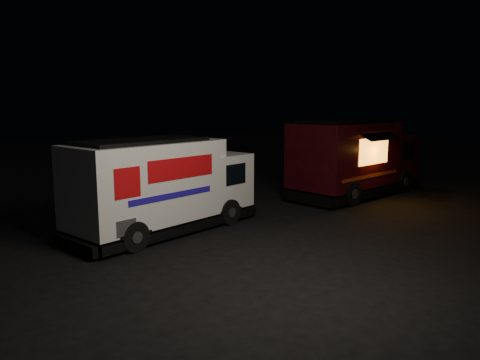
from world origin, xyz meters
TOP-DOWN VIEW (x-y plane):
  - ground at (0.00, 0.00)m, footprint 80.00×80.00m
  - white_truck at (-1.12, 2.24)m, footprint 6.39×3.20m
  - red_truck at (7.75, 2.27)m, footprint 6.85×3.07m

SIDE VIEW (x-z plane):
  - ground at x=0.00m, z-range 0.00..0.00m
  - white_truck at x=-1.12m, z-range 0.00..2.77m
  - red_truck at x=7.75m, z-range 0.00..3.09m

